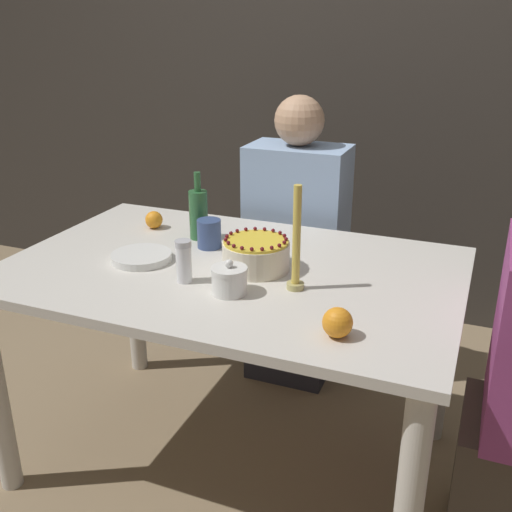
% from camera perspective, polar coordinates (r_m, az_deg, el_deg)
% --- Properties ---
extents(ground_plane, '(12.00, 12.00, 0.00)m').
position_cam_1_polar(ground_plane, '(2.27, -2.10, -18.64)').
color(ground_plane, '#8C7556').
extents(wall_behind, '(8.00, 0.05, 2.60)m').
position_cam_1_polar(wall_behind, '(3.06, 8.80, 18.30)').
color(wall_behind, '#38332D').
rests_on(wall_behind, ground_plane).
extents(dining_table, '(1.41, 0.92, 0.75)m').
position_cam_1_polar(dining_table, '(1.92, -2.36, -4.13)').
color(dining_table, beige).
rests_on(dining_table, ground_plane).
extents(cake, '(0.21, 0.21, 0.11)m').
position_cam_1_polar(cake, '(1.84, -0.00, 0.12)').
color(cake, '#EFE5CC').
rests_on(cake, dining_table).
extents(sugar_bowl, '(0.10, 0.10, 0.10)m').
position_cam_1_polar(sugar_bowl, '(1.68, -2.56, -2.30)').
color(sugar_bowl, white).
rests_on(sugar_bowl, dining_table).
extents(sugar_shaker, '(0.05, 0.05, 0.13)m').
position_cam_1_polar(sugar_shaker, '(1.75, -6.89, -0.48)').
color(sugar_shaker, white).
rests_on(sugar_shaker, dining_table).
extents(plate_stack, '(0.19, 0.19, 0.02)m').
position_cam_1_polar(plate_stack, '(1.95, -10.85, -0.08)').
color(plate_stack, white).
rests_on(plate_stack, dining_table).
extents(candle, '(0.05, 0.05, 0.31)m').
position_cam_1_polar(candle, '(1.68, 3.86, 0.82)').
color(candle, tan).
rests_on(candle, dining_table).
extents(bottle, '(0.07, 0.07, 0.24)m').
position_cam_1_polar(bottle, '(2.10, -5.50, 4.05)').
color(bottle, '#2D6638').
rests_on(bottle, dining_table).
extents(cup, '(0.08, 0.08, 0.10)m').
position_cam_1_polar(cup, '(2.02, -4.48, 2.14)').
color(cup, '#384C7F').
rests_on(cup, dining_table).
extents(orange_fruit_0, '(0.06, 0.06, 0.06)m').
position_cam_1_polar(orange_fruit_0, '(2.24, -9.70, 3.42)').
color(orange_fruit_0, orange).
rests_on(orange_fruit_0, dining_table).
extents(orange_fruit_1, '(0.08, 0.08, 0.08)m').
position_cam_1_polar(orange_fruit_1, '(1.47, 7.77, -6.30)').
color(orange_fruit_1, orange).
rests_on(orange_fruit_1, dining_table).
extents(person_man_blue_shirt, '(0.40, 0.34, 1.20)m').
position_cam_1_polar(person_man_blue_shirt, '(2.53, 3.77, -0.37)').
color(person_man_blue_shirt, '#2D2D38').
rests_on(person_man_blue_shirt, ground_plane).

